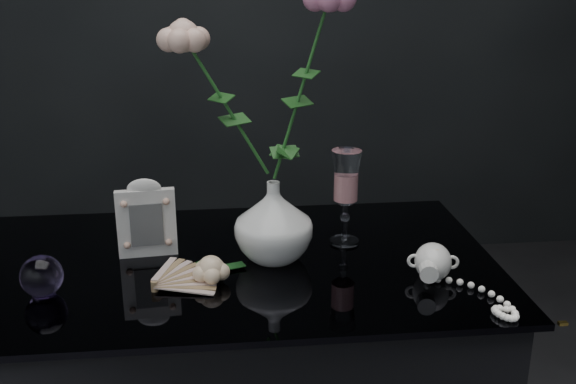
{
  "coord_description": "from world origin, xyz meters",
  "views": [
    {
      "loc": [
        0.0,
        -1.13,
        1.31
      ],
      "look_at": [
        0.12,
        -0.02,
        0.92
      ],
      "focal_mm": 42.0,
      "sensor_mm": 36.0,
      "label": 1
    }
  ],
  "objects_px": {
    "vase": "(274,221)",
    "paperweight": "(42,276)",
    "wine_glass": "(346,197)",
    "picture_frame": "(146,218)",
    "loose_rose": "(211,269)",
    "pearl_jar": "(433,260)"
  },
  "relations": [
    {
      "from": "vase",
      "to": "paperweight",
      "type": "distance_m",
      "value": 0.42
    },
    {
      "from": "wine_glass",
      "to": "picture_frame",
      "type": "bearing_deg",
      "value": -176.98
    },
    {
      "from": "wine_glass",
      "to": "loose_rose",
      "type": "height_order",
      "value": "wine_glass"
    },
    {
      "from": "loose_rose",
      "to": "pearl_jar",
      "type": "bearing_deg",
      "value": 8.28
    },
    {
      "from": "vase",
      "to": "wine_glass",
      "type": "relative_size",
      "value": 0.8
    },
    {
      "from": "wine_glass",
      "to": "pearl_jar",
      "type": "bearing_deg",
      "value": -53.37
    },
    {
      "from": "vase",
      "to": "picture_frame",
      "type": "xyz_separation_m",
      "value": [
        -0.24,
        0.04,
        0.0
      ]
    },
    {
      "from": "pearl_jar",
      "to": "picture_frame",
      "type": "bearing_deg",
      "value": 174.98
    },
    {
      "from": "picture_frame",
      "to": "paperweight",
      "type": "relative_size",
      "value": 2.17
    },
    {
      "from": "paperweight",
      "to": "pearl_jar",
      "type": "distance_m",
      "value": 0.68
    },
    {
      "from": "paperweight",
      "to": "loose_rose",
      "type": "xyz_separation_m",
      "value": [
        0.29,
        0.02,
        -0.01
      ]
    },
    {
      "from": "picture_frame",
      "to": "vase",
      "type": "bearing_deg",
      "value": -15.51
    },
    {
      "from": "paperweight",
      "to": "pearl_jar",
      "type": "height_order",
      "value": "paperweight"
    },
    {
      "from": "loose_rose",
      "to": "wine_glass",
      "type": "bearing_deg",
      "value": 40.72
    },
    {
      "from": "vase",
      "to": "wine_glass",
      "type": "xyz_separation_m",
      "value": [
        0.15,
        0.06,
        0.02
      ]
    },
    {
      "from": "paperweight",
      "to": "loose_rose",
      "type": "relative_size",
      "value": 0.5
    },
    {
      "from": "picture_frame",
      "to": "loose_rose",
      "type": "height_order",
      "value": "picture_frame"
    },
    {
      "from": "vase",
      "to": "wine_glass",
      "type": "bearing_deg",
      "value": 23.21
    },
    {
      "from": "loose_rose",
      "to": "picture_frame",
      "type": "bearing_deg",
      "value": 145.08
    },
    {
      "from": "picture_frame",
      "to": "pearl_jar",
      "type": "height_order",
      "value": "picture_frame"
    },
    {
      "from": "vase",
      "to": "loose_rose",
      "type": "bearing_deg",
      "value": -144.65
    },
    {
      "from": "pearl_jar",
      "to": "loose_rose",
      "type": "bearing_deg",
      "value": -172.12
    }
  ]
}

